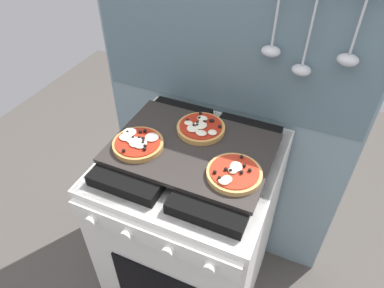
% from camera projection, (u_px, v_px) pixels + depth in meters
% --- Properties ---
extents(ground_plane, '(4.00, 4.00, 0.00)m').
position_uv_depth(ground_plane, '(192.00, 281.00, 1.78)').
color(ground_plane, '#4C4742').
extents(kitchen_backsplash, '(1.10, 0.09, 1.55)m').
position_uv_depth(kitchen_backsplash, '(224.00, 122.00, 1.50)').
color(kitchen_backsplash, '#7A939E').
rests_on(kitchen_backsplash, ground_plane).
extents(stove, '(0.60, 0.64, 0.90)m').
position_uv_depth(stove, '(192.00, 228.00, 1.49)').
color(stove, white).
rests_on(stove, ground_plane).
extents(baking_tray, '(0.54, 0.38, 0.02)m').
position_uv_depth(baking_tray, '(192.00, 148.00, 1.19)').
color(baking_tray, '#2D2826').
rests_on(baking_tray, stove).
extents(pizza_left, '(0.17, 0.17, 0.03)m').
position_uv_depth(pizza_left, '(138.00, 143.00, 1.18)').
color(pizza_left, '#C18947').
rests_on(pizza_left, baking_tray).
extents(pizza_right, '(0.17, 0.17, 0.03)m').
position_uv_depth(pizza_right, '(234.00, 173.00, 1.07)').
color(pizza_right, tan).
rests_on(pizza_right, baking_tray).
extents(pizza_center, '(0.17, 0.17, 0.03)m').
position_uv_depth(pizza_center, '(201.00, 128.00, 1.24)').
color(pizza_center, tan).
rests_on(pizza_center, baking_tray).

